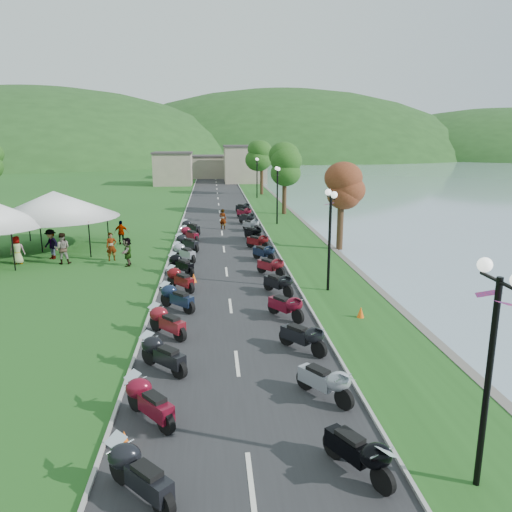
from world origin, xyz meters
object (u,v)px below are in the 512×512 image
object	(u,v)px
vendor_tent_main	(56,220)
pedestrian_a	(112,261)
streetlamp_near	(488,382)
pedestrian_c	(53,259)
pedestrian_b	(64,264)

from	to	relation	value
vendor_tent_main	pedestrian_a	world-z (taller)	vendor_tent_main
streetlamp_near	pedestrian_c	size ratio (longest dim) A/B	2.61
streetlamp_near	vendor_tent_main	bearing A→B (deg)	122.46
streetlamp_near	pedestrian_a	size ratio (longest dim) A/B	2.79
vendor_tent_main	streetlamp_near	bearing A→B (deg)	-57.54
streetlamp_near	pedestrian_a	xyz separation A→B (m)	(-12.06, 21.96, -2.50)
vendor_tent_main	pedestrian_b	xyz separation A→B (m)	(1.59, -4.50, -2.00)
streetlamp_near	pedestrian_c	world-z (taller)	streetlamp_near
pedestrian_a	vendor_tent_main	bearing A→B (deg)	116.78
streetlamp_near	pedestrian_c	distance (m)	27.92
vendor_tent_main	pedestrian_c	bearing A→B (deg)	-80.39
vendor_tent_main	pedestrian_c	xyz separation A→B (m)	(0.53, -3.14, -2.00)
streetlamp_near	vendor_tent_main	world-z (taller)	streetlamp_near
pedestrian_c	pedestrian_a	bearing A→B (deg)	24.65
vendor_tent_main	pedestrian_c	distance (m)	3.76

